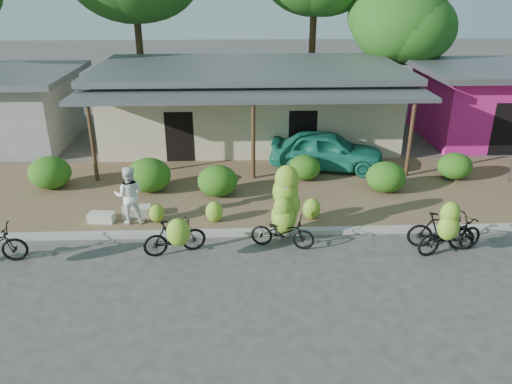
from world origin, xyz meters
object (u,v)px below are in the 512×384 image
teal_van (327,150)px  bike_left (175,236)px  bike_far_right (450,235)px  vendor (285,211)px  sack_near (136,212)px  bystander (129,195)px  sack_far (101,217)px  bike_right (443,229)px  bike_center (284,213)px  tree_near_right (397,21)px

teal_van → bike_left: bearing=152.5°
bike_far_right → vendor: size_ratio=1.18×
vendor → teal_van: (2.08, 5.30, -0.04)m
bike_left → sack_near: (-1.44, 2.21, -0.34)m
sack_near → teal_van: bearing=31.1°
bike_far_right → bystander: (-8.80, 1.91, 0.48)m
bike_far_right → sack_far: bike_far_right is taller
bike_far_right → bystander: bystander is taller
bike_left → bike_far_right: 7.29m
sack_far → bike_left: bearing=-38.0°
bike_right → sack_near: size_ratio=2.15×
bike_right → vendor: vendor is taller
bike_center → bystander: bearing=89.8°
bike_right → sack_near: (-8.53, 2.25, -0.41)m
bike_left → vendor: bearing=-91.7°
bike_left → sack_far: (-2.41, 1.88, -0.35)m
bike_left → sack_near: 2.66m
bike_left → bike_right: size_ratio=0.96×
bike_left → vendor: size_ratio=1.00×
bike_center → sack_far: size_ratio=2.92×
bystander → teal_van: (6.53, 4.28, -0.15)m
teal_van → bike_far_right: bearing=-148.0°
sack_far → bystander: bearing=-3.8°
bike_center → bike_right: size_ratio=1.20×
sack_near → sack_far: sack_near is taller
bike_left → bike_right: (7.09, -0.04, 0.07)m
tree_near_right → bike_center: 15.16m
bike_right → bike_left: bearing=101.1°
bike_left → bystander: size_ratio=1.00×
bike_right → bystander: 8.81m
bike_far_right → vendor: 4.45m
sack_near → bike_far_right: bearing=-14.8°
bike_left → teal_van: (5.02, 6.10, 0.23)m
bike_far_right → vendor: (-4.34, 0.89, 0.36)m
bike_left → bike_center: (2.92, 0.67, 0.28)m
bystander → bike_center: bearing=161.8°
sack_near → bystander: 0.83m
bike_left → sack_far: 3.08m
bike_far_right → teal_van: size_ratio=0.49×
bike_far_right → teal_van: bearing=4.4°
tree_near_right → vendor: (-6.60, -12.91, -3.97)m
tree_near_right → bystander: size_ratio=3.83×
vendor → bystander: bearing=-46.5°
bystander → bike_right: bearing=164.1°
bike_left → bike_right: 7.09m
bike_left → bystander: bystander is taller
bike_center → teal_van: size_ratio=0.52×
vendor → bystander: size_ratio=1.00×
sack_near → bike_left: bearing=-57.0°
teal_van → vendor: bearing=170.5°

